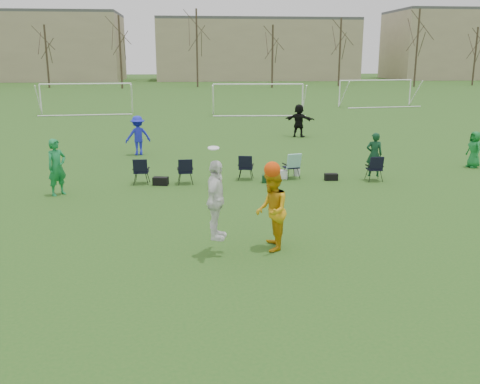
{
  "coord_description": "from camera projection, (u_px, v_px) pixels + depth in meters",
  "views": [
    {
      "loc": [
        -1.86,
        -11.68,
        4.65
      ],
      "look_at": [
        -0.54,
        1.54,
        1.25
      ],
      "focal_mm": 40.0,
      "sensor_mm": 36.0,
      "label": 1
    }
  ],
  "objects": [
    {
      "name": "tree_line",
      "position": [
        199.0,
        52.0,
        78.68
      ],
      "size": [
        110.28,
        3.28,
        11.4
      ],
      "color": "#382B21",
      "rests_on": "ground"
    },
    {
      "name": "fielder_blue",
      "position": [
        138.0,
        136.0,
        25.57
      ],
      "size": [
        1.37,
        1.05,
        1.87
      ],
      "primitive_type": "imported",
      "rotation": [
        0.0,
        0.0,
        3.47
      ],
      "color": "#1C22D2",
      "rests_on": "ground"
    },
    {
      "name": "fielder_black",
      "position": [
        299.0,
        121.0,
        31.28
      ],
      "size": [
        1.82,
        1.37,
        1.92
      ],
      "primitive_type": "imported",
      "rotation": [
        0.0,
        0.0,
        2.62
      ],
      "color": "black",
      "rests_on": "ground"
    },
    {
      "name": "sideline_setup",
      "position": [
        271.0,
        167.0,
        20.29
      ],
      "size": [
        9.47,
        2.04,
        1.83
      ],
      "color": "#103B21",
      "rests_on": "ground"
    },
    {
      "name": "fielder_green_far",
      "position": [
        474.0,
        149.0,
        22.72
      ],
      "size": [
        0.6,
        0.82,
        1.55
      ],
      "primitive_type": "imported",
      "rotation": [
        0.0,
        0.0,
        -1.42
      ],
      "color": "#14712D",
      "rests_on": "ground"
    },
    {
      "name": "fielder_green_near",
      "position": [
        57.0,
        167.0,
        18.14
      ],
      "size": [
        0.82,
        0.84,
        1.94
      ],
      "primitive_type": "imported",
      "rotation": [
        0.0,
        0.0,
        0.83
      ],
      "color": "#167F3E",
      "rests_on": "ground"
    },
    {
      "name": "center_contest",
      "position": [
        250.0,
        206.0,
        12.81
      ],
      "size": [
        2.16,
        1.33,
        2.63
      ],
      "color": "white",
      "rests_on": "ground"
    },
    {
      "name": "building_row",
      "position": [
        229.0,
        48.0,
        104.29
      ],
      "size": [
        126.0,
        16.0,
        13.0
      ],
      "color": "tan",
      "rests_on": "ground"
    },
    {
      "name": "goal_left",
      "position": [
        86.0,
        90.0,
        43.92
      ],
      "size": [
        7.39,
        0.76,
        2.46
      ],
      "rotation": [
        0.0,
        0.0,
        0.09
      ],
      "color": "white",
      "rests_on": "ground"
    },
    {
      "name": "goal_right",
      "position": [
        376.0,
        85.0,
        50.29
      ],
      "size": [
        7.35,
        1.14,
        2.46
      ],
      "rotation": [
        0.0,
        0.0,
        0.14
      ],
      "color": "white",
      "rests_on": "ground"
    },
    {
      "name": "ground",
      "position": [
        269.0,
        259.0,
        12.59
      ],
      "size": [
        260.0,
        260.0,
        0.0
      ],
      "primitive_type": "plane",
      "color": "#26581B",
      "rests_on": "ground"
    },
    {
      "name": "goal_mid",
      "position": [
        258.0,
        90.0,
        43.35
      ],
      "size": [
        7.4,
        0.63,
        2.46
      ],
      "rotation": [
        0.0,
        0.0,
        -0.07
      ],
      "color": "white",
      "rests_on": "ground"
    }
  ]
}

